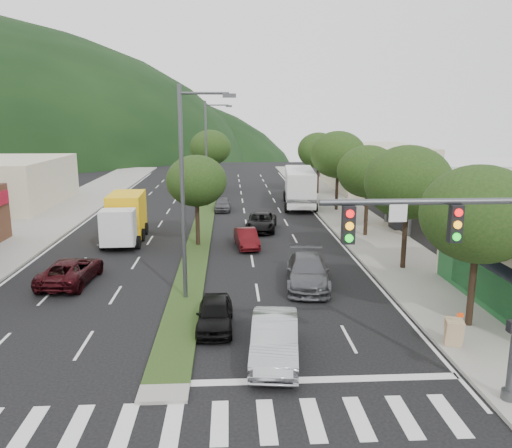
{
  "coord_description": "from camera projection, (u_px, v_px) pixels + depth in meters",
  "views": [
    {
      "loc": [
        2.15,
        -14.82,
        8.63
      ],
      "look_at": [
        3.63,
        12.51,
        2.67
      ],
      "focal_mm": 35.0,
      "sensor_mm": 36.0,
      "label": 1
    }
  ],
  "objects": [
    {
      "name": "tree_med_far",
      "position": [
        210.0,
        147.0,
        58.05
      ],
      "size": [
        4.8,
        4.8,
        6.94
      ],
      "color": "black",
      "rests_on": "median"
    },
    {
      "name": "streetlight_mid",
      "position": [
        208.0,
        149.0,
        47.2
      ],
      "size": [
        2.6,
        0.25,
        10.0
      ],
      "color": "#47494C",
      "rests_on": "ground"
    },
    {
      "name": "ground",
      "position": [
        165.0,
        387.0,
        16.18
      ],
      "size": [
        160.0,
        160.0,
        0.0
      ],
      "primitive_type": "plane",
      "color": "black",
      "rests_on": "ground"
    },
    {
      "name": "traffic_signal",
      "position": [
        472.0,
        259.0,
        14.17
      ],
      "size": [
        6.12,
        0.4,
        7.0
      ],
      "color": "#47494C",
      "rests_on": "ground"
    },
    {
      "name": "car_queue_c",
      "position": [
        247.0,
        238.0,
        33.28
      ],
      "size": [
        1.74,
        3.9,
        1.24
      ],
      "primitive_type": "imported",
      "rotation": [
        0.0,
        0.0,
        0.11
      ],
      "color": "#460B0E",
      "rests_on": "ground"
    },
    {
      "name": "median",
      "position": [
        205.0,
        216.0,
        43.49
      ],
      "size": [
        1.6,
        56.0,
        0.12
      ],
      "primitive_type": "cube",
      "color": "#253C16",
      "rests_on": "ground"
    },
    {
      "name": "tree_r_e",
      "position": [
        318.0,
        150.0,
        54.8
      ],
      "size": [
        4.6,
        4.6,
        6.71
      ],
      "color": "black",
      "rests_on": "sidewalk_right"
    },
    {
      "name": "car_queue_b",
      "position": [
        308.0,
        272.0,
        25.69
      ],
      "size": [
        2.73,
        5.48,
        1.53
      ],
      "primitive_type": "imported",
      "rotation": [
        0.0,
        0.0,
        -0.11
      ],
      "color": "#4F5054",
      "rests_on": "ground"
    },
    {
      "name": "motorhome",
      "position": [
        300.0,
        187.0,
        48.29
      ],
      "size": [
        3.66,
        9.47,
        3.55
      ],
      "rotation": [
        0.0,
        0.0,
        -0.09
      ],
      "color": "white",
      "rests_on": "ground"
    },
    {
      "name": "sedan_silver",
      "position": [
        275.0,
        339.0,
        17.91
      ],
      "size": [
        2.13,
        4.84,
        1.55
      ],
      "primitive_type": "imported",
      "rotation": [
        0.0,
        0.0,
        -0.11
      ],
      "color": "#A3A5AA",
      "rests_on": "ground"
    },
    {
      "name": "streetlight_near",
      "position": [
        187.0,
        184.0,
        22.81
      ],
      "size": [
        2.6,
        0.25,
        10.0
      ],
      "color": "#47494C",
      "rests_on": "ground"
    },
    {
      "name": "sidewalk_right",
      "position": [
        355.0,
        221.0,
        41.21
      ],
      "size": [
        5.0,
        90.0,
        0.15
      ],
      "primitive_type": "cube",
      "color": "gray",
      "rests_on": "ground"
    },
    {
      "name": "tree_r_d",
      "position": [
        338.0,
        155.0,
        44.98
      ],
      "size": [
        5.0,
        5.0,
        7.17
      ],
      "color": "black",
      "rests_on": "sidewalk_right"
    },
    {
      "name": "tree_r_c",
      "position": [
        368.0,
        172.0,
        35.32
      ],
      "size": [
        4.4,
        4.4,
        6.48
      ],
      "color": "black",
      "rests_on": "sidewalk_right"
    },
    {
      "name": "suv_maroon",
      "position": [
        71.0,
        271.0,
        26.13
      ],
      "size": [
        2.64,
        5.07,
        1.36
      ],
      "primitive_type": "imported",
      "rotation": [
        0.0,
        0.0,
        3.06
      ],
      "color": "black",
      "rests_on": "ground"
    },
    {
      "name": "tree_r_a",
      "position": [
        479.0,
        214.0,
        19.69
      ],
      "size": [
        4.6,
        4.6,
        6.63
      ],
      "color": "black",
      "rests_on": "sidewalk_right"
    },
    {
      "name": "bldg_right_far",
      "position": [
        374.0,
        167.0,
        59.59
      ],
      "size": [
        10.0,
        16.0,
        5.2
      ],
      "primitive_type": "cube",
      "color": "beige",
      "rests_on": "ground"
    },
    {
      "name": "crosswalk",
      "position": [
        157.0,
        424.0,
        14.23
      ],
      "size": [
        19.0,
        2.2,
        0.01
      ],
      "primitive_type": "cube",
      "color": "silver",
      "rests_on": "ground"
    },
    {
      "name": "tree_r_b",
      "position": [
        408.0,
        182.0,
        27.45
      ],
      "size": [
        4.8,
        4.8,
        6.94
      ],
      "color": "black",
      "rests_on": "sidewalk_right"
    },
    {
      "name": "car_queue_e",
      "position": [
        222.0,
        204.0,
        46.22
      ],
      "size": [
        1.52,
        3.63,
        1.23
      ],
      "primitive_type": "imported",
      "rotation": [
        0.0,
        0.0,
        -0.02
      ],
      "color": "#4C4C51",
      "rests_on": "ground"
    },
    {
      "name": "car_queue_d",
      "position": [
        261.0,
        222.0,
        38.22
      ],
      "size": [
        2.78,
        4.95,
        1.3
      ],
      "primitive_type": "imported",
      "rotation": [
        0.0,
        0.0,
        -0.14
      ],
      "color": "black",
      "rests_on": "ground"
    },
    {
      "name": "sidewalk_left",
      "position": [
        40.0,
        225.0,
        39.87
      ],
      "size": [
        6.0,
        90.0,
        0.15
      ],
      "primitive_type": "cube",
      "color": "gray",
      "rests_on": "ground"
    },
    {
      "name": "gas_canopy",
      "position": [
        452.0,
        170.0,
        37.66
      ],
      "size": [
        12.2,
        8.2,
        5.25
      ],
      "color": "silver",
      "rests_on": "ground"
    },
    {
      "name": "bldg_left_far",
      "position": [
        9.0,
        183.0,
        47.86
      ],
      "size": [
        9.0,
        14.0,
        4.6
      ],
      "primitive_type": "cube",
      "color": "beige",
      "rests_on": "ground"
    },
    {
      "name": "a_frame_sign",
      "position": [
        454.0,
        330.0,
        18.66
      ],
      "size": [
        0.78,
        0.84,
        1.41
      ],
      "rotation": [
        0.0,
        0.0,
        -0.24
      ],
      "color": "tan",
      "rests_on": "sidewalk_right"
    },
    {
      "name": "tree_med_near",
      "position": [
        196.0,
        181.0,
        32.8
      ],
      "size": [
        4.0,
        4.0,
        6.02
      ],
      "color": "black",
      "rests_on": "median"
    },
    {
      "name": "box_truck",
      "position": [
        125.0,
        219.0,
        34.95
      ],
      "size": [
        2.79,
        6.64,
        3.23
      ],
      "rotation": [
        0.0,
        0.0,
        3.18
      ],
      "color": "silver",
      "rests_on": "ground"
    },
    {
      "name": "car_queue_a",
      "position": [
        215.0,
        314.0,
        20.59
      ],
      "size": [
        1.51,
        3.67,
        1.25
      ],
      "primitive_type": "imported",
      "rotation": [
        0.0,
        0.0,
        -0.01
      ],
      "color": "black",
      "rests_on": "ground"
    }
  ]
}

